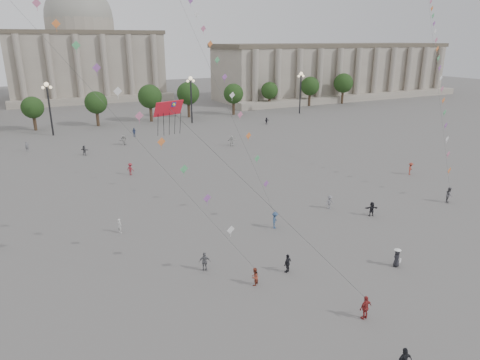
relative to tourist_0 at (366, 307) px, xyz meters
name	(u,v)px	position (x,y,z in m)	size (l,w,h in m)	color
ground	(324,287)	(-0.12, 4.53, -0.90)	(360.00, 360.00, 0.00)	#555350
hall_east	(335,71)	(74.88, 98.42, 7.52)	(84.00, 26.22, 17.20)	gray
hall_central	(83,53)	(-0.12, 133.75, 13.33)	(48.30, 34.30, 35.50)	gray
tree_row	(118,99)	(-0.12, 82.53, 4.49)	(137.12, 5.12, 8.00)	#37261B
lamp_post_mid_west	(48,99)	(-15.12, 74.53, 6.45)	(2.00, 0.90, 10.65)	#262628
lamp_post_mid_east	(191,91)	(14.88, 74.53, 6.45)	(2.00, 0.90, 10.65)	#262628
lamp_post_far_east	(301,85)	(44.88, 74.53, 6.45)	(2.00, 0.90, 10.65)	#262628
person_crowd_0	(134,132)	(-0.61, 66.05, -0.01)	(1.04, 0.43, 1.78)	#344576
person_crowd_3	(372,209)	(13.41, 13.84, -0.09)	(1.51, 0.48, 1.63)	black
person_crowd_4	(123,140)	(-4.04, 59.76, 0.05)	(1.77, 0.56, 1.90)	silver
person_crowd_6	(330,202)	(10.55, 17.61, -0.09)	(1.05, 0.61, 1.63)	slate
person_crowd_7	(232,141)	(13.52, 50.15, 0.06)	(1.79, 0.57, 1.93)	silver
person_crowd_8	(411,169)	(29.16, 22.91, -0.01)	(1.16, 0.67, 1.79)	#9C3A2A
person_crowd_9	(267,121)	(29.75, 65.55, -0.12)	(1.46, 0.47, 1.57)	black
person_crowd_12	(84,150)	(-11.52, 55.36, -0.06)	(1.56, 0.50, 1.68)	#595A5D
person_crowd_13	(120,226)	(-12.48, 21.89, -0.14)	(0.56, 0.37, 1.53)	silver
person_crowd_16	(124,140)	(-4.01, 59.83, 0.04)	(1.11, 0.46, 1.90)	slate
person_crowd_17	(130,169)	(-7.07, 40.85, -0.02)	(1.15, 0.66, 1.77)	maroon
person_crowd_18	(27,146)	(-20.14, 62.58, -0.05)	(0.63, 0.41, 1.72)	slate
tourist_0	(366,307)	(0.00, 0.00, 0.00)	(1.06, 0.44, 1.81)	#9E2C2B
tourist_3	(205,262)	(-7.59, 11.11, -0.06)	(0.99, 0.41, 1.68)	slate
tourist_4	(288,263)	(-1.45, 7.78, -0.08)	(0.97, 0.40, 1.65)	black
kite_flyer_0	(255,277)	(-4.88, 7.28, -0.15)	(0.73, 0.57, 1.50)	brown
kite_flyer_1	(275,220)	(2.14, 15.82, 0.00)	(1.16, 0.67, 1.80)	#324C72
kite_flyer_2	(449,195)	(24.62, 12.84, 0.05)	(0.93, 0.72, 1.91)	#5E5D61
hat_person	(397,258)	(7.49, 4.40, -0.07)	(0.91, 0.83, 1.69)	black
dragon_kite	(171,120)	(-10.46, 9.25, 12.53)	(6.43, 5.25, 18.94)	red
kite_train_east	(434,31)	(37.79, 29.34, 18.88)	(25.22, 30.89, 52.38)	#3F3F3F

